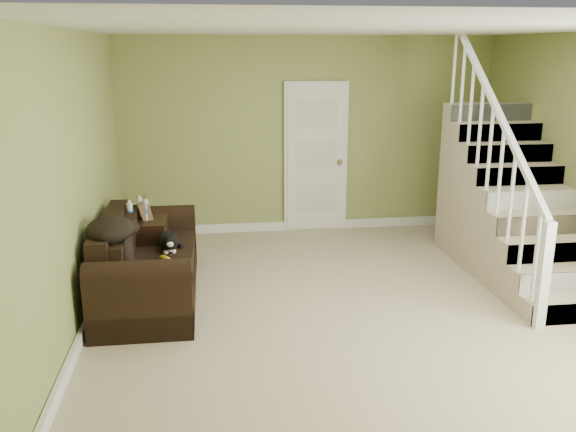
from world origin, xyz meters
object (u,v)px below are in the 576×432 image
object	(u,v)px
sofa	(145,267)
cat	(169,242)
side_table	(142,248)
banana	(166,259)

from	to	relation	value
sofa	cat	size ratio (longest dim) A/B	3.91
side_table	banana	distance (m)	0.84
sofa	banana	size ratio (longest dim) A/B	11.11
cat	banana	xyz separation A→B (m)	(-0.01, -0.30, -0.07)
cat	sofa	bearing A→B (deg)	-168.87
side_table	cat	bearing A→B (deg)	-55.20
sofa	side_table	size ratio (longest dim) A/B	2.34
side_table	cat	world-z (taller)	side_table
sofa	side_table	world-z (taller)	side_table
cat	banana	world-z (taller)	cat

